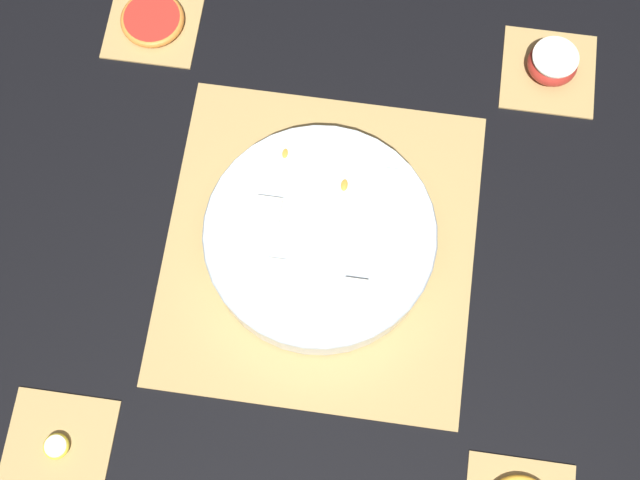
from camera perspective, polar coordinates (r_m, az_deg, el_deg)
ground_plane at (r=1.16m, az=-0.00°, el=-0.45°), size 6.00×6.00×0.00m
bamboo_mat_center at (r=1.15m, az=-0.00°, el=-0.41°), size 0.42×0.40×0.01m
coaster_mat_near_left at (r=1.31m, az=-10.61°, el=13.51°), size 0.13×0.13×0.01m
coaster_mat_near_right at (r=1.15m, az=-16.42°, el=-12.58°), size 0.13×0.13×0.01m
coaster_mat_far_left at (r=1.29m, az=14.42°, el=10.41°), size 0.13×0.13×0.01m
fruit_salad_bowl at (r=1.12m, az=0.02°, el=0.16°), size 0.29×0.29×0.07m
apple_half at (r=1.27m, az=14.67°, el=10.90°), size 0.07×0.07×0.04m
banana_coin_single at (r=1.14m, az=-16.53°, el=-12.55°), size 0.03×0.03×0.01m
grapefruit_slice at (r=1.31m, az=-10.68°, el=13.71°), size 0.09×0.09×0.01m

